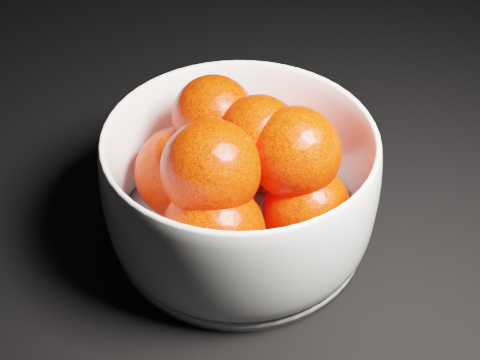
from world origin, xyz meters
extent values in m
cylinder|color=silver|center=(0.25, -0.12, 0.01)|extent=(0.23, 0.23, 0.01)
sphere|color=red|center=(0.28, -0.07, 0.06)|extent=(0.09, 0.09, 0.09)
sphere|color=red|center=(0.20, -0.09, 0.06)|extent=(0.09, 0.09, 0.09)
sphere|color=red|center=(0.22, -0.17, 0.06)|extent=(0.09, 0.09, 0.09)
sphere|color=red|center=(0.30, -0.15, 0.06)|extent=(0.08, 0.08, 0.08)
sphere|color=red|center=(0.23, -0.07, 0.10)|extent=(0.08, 0.08, 0.08)
sphere|color=red|center=(0.22, -0.15, 0.10)|extent=(0.08, 0.08, 0.08)
sphere|color=red|center=(0.29, -0.13, 0.10)|extent=(0.08, 0.08, 0.08)
sphere|color=red|center=(0.27, -0.11, 0.10)|extent=(0.08, 0.08, 0.08)
camera|label=1|loc=(0.18, -0.56, 0.46)|focal=50.00mm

